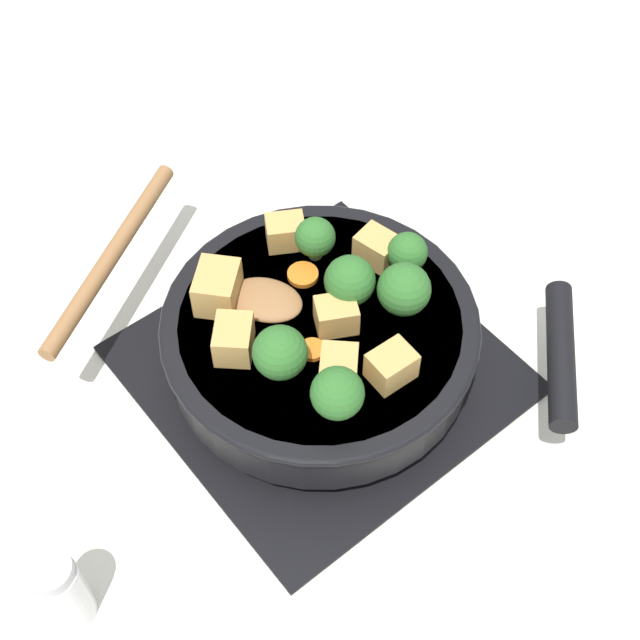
{
  "coord_description": "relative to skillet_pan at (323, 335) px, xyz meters",
  "views": [
    {
      "loc": [
        0.29,
        0.36,
        0.7
      ],
      "look_at": [
        0.0,
        0.0,
        0.08
      ],
      "focal_mm": 50.0,
      "sensor_mm": 36.0,
      "label": 1
    }
  ],
  "objects": [
    {
      "name": "carrot_slice_orange_thin",
      "position": [
        0.03,
        0.02,
        0.02
      ],
      "size": [
        0.02,
        0.02,
        0.01
      ],
      "primitive_type": "cylinder",
      "color": "orange",
      "rests_on": "skillet_pan"
    },
    {
      "name": "broccoli_floret_near_spoon",
      "position": [
        0.06,
        0.02,
        0.05
      ],
      "size": [
        0.05,
        0.05,
        0.05
      ],
      "color": "#709956",
      "rests_on": "skillet_pan"
    },
    {
      "name": "ground_plane",
      "position": [
        0.0,
        -0.0,
        -0.06
      ],
      "size": [
        2.4,
        2.4,
        0.0
      ],
      "primitive_type": "plane",
      "color": "silver"
    },
    {
      "name": "broccoli_floret_south_cluster",
      "position": [
        -0.06,
        0.04,
        0.05
      ],
      "size": [
        0.05,
        0.05,
        0.05
      ],
      "color": "#709956",
      "rests_on": "skillet_pan"
    },
    {
      "name": "tofu_cube_center_large",
      "position": [
        0.03,
        0.06,
        0.04
      ],
      "size": [
        0.05,
        0.05,
        0.03
      ],
      "primitive_type": "cube",
      "rotation": [
        0.0,
        0.0,
        0.81
      ],
      "color": "tan",
      "rests_on": "skillet_pan"
    },
    {
      "name": "broccoli_floret_center_top",
      "position": [
        -0.03,
        -0.0,
        0.05
      ],
      "size": [
        0.05,
        0.05,
        0.05
      ],
      "color": "#709956",
      "rests_on": "skillet_pan"
    },
    {
      "name": "tofu_cube_front_piece",
      "position": [
        -0.01,
        0.08,
        0.04
      ],
      "size": [
        0.04,
        0.03,
        0.03
      ],
      "primitive_type": "cube",
      "rotation": [
        0.0,
        0.0,
        6.24
      ],
      "color": "tan",
      "rests_on": "skillet_pan"
    },
    {
      "name": "tofu_cube_west_chunk",
      "position": [
        0.08,
        -0.02,
        0.04
      ],
      "size": [
        0.05,
        0.05,
        0.03
      ],
      "primitive_type": "cube",
      "rotation": [
        0.0,
        0.0,
        0.83
      ],
      "color": "tan",
      "rests_on": "skillet_pan"
    },
    {
      "name": "wooden_spoon",
      "position": [
        0.07,
        -0.12,
        0.03
      ],
      "size": [
        0.22,
        0.24,
        0.02
      ],
      "color": "olive",
      "rests_on": "skillet_pan"
    },
    {
      "name": "carrot_slice_near_center",
      "position": [
        -0.02,
        -0.05,
        0.02
      ],
      "size": [
        0.03,
        0.03,
        0.01
      ],
      "primitive_type": "cylinder",
      "color": "orange",
      "rests_on": "skillet_pan"
    },
    {
      "name": "broccoli_floret_west_rim",
      "position": [
        -0.04,
        -0.06,
        0.05
      ],
      "size": [
        0.04,
        0.04,
        0.04
      ],
      "color": "#709956",
      "rests_on": "skillet_pan"
    },
    {
      "name": "broccoli_floret_east_rim",
      "position": [
        -0.09,
        0.0,
        0.05
      ],
      "size": [
        0.04,
        0.04,
        0.04
      ],
      "color": "#709956",
      "rests_on": "skillet_pan"
    },
    {
      "name": "broccoli_floret_north_edge",
      "position": [
        0.05,
        0.08,
        0.05
      ],
      "size": [
        0.04,
        0.04,
        0.05
      ],
      "color": "#709956",
      "rests_on": "skillet_pan"
    },
    {
      "name": "tofu_cube_east_chunk",
      "position": [
        -0.08,
        -0.02,
        0.04
      ],
      "size": [
        0.04,
        0.04,
        0.03
      ],
      "primitive_type": "cube",
      "rotation": [
        0.0,
        0.0,
        4.93
      ],
      "color": "tan",
      "rests_on": "skillet_pan"
    },
    {
      "name": "tofu_cube_mid_small",
      "position": [
        -0.01,
        0.01,
        0.04
      ],
      "size": [
        0.04,
        0.04,
        0.03
      ],
      "primitive_type": "cube",
      "rotation": [
        0.0,
        0.0,
        5.8
      ],
      "color": "tan",
      "rests_on": "skillet_pan"
    },
    {
      "name": "salt_shaker",
      "position": [
        0.3,
        0.05,
        -0.01
      ],
      "size": [
        0.04,
        0.04,
        0.09
      ],
      "color": "white",
      "rests_on": "ground_plane"
    },
    {
      "name": "tofu_cube_near_handle",
      "position": [
        0.06,
        -0.08,
        0.04
      ],
      "size": [
        0.06,
        0.06,
        0.04
      ],
      "primitive_type": "cube",
      "rotation": [
        0.0,
        0.0,
        0.73
      ],
      "color": "tan",
      "rests_on": "skillet_pan"
    },
    {
      "name": "tofu_cube_back_piece",
      "position": [
        -0.03,
        -0.09,
        0.04
      ],
      "size": [
        0.04,
        0.04,
        0.03
      ],
      "primitive_type": "cube",
      "rotation": [
        0.0,
        0.0,
        5.76
      ],
      "color": "tan",
      "rests_on": "skillet_pan"
    },
    {
      "name": "skillet_pan",
      "position": [
        0.0,
        0.0,
        0.0
      ],
      "size": [
        0.35,
        0.35,
        0.05
      ],
      "color": "black",
      "rests_on": "front_burner_grate"
    },
    {
      "name": "front_burner_grate",
      "position": [
        0.0,
        -0.0,
        -0.04
      ],
      "size": [
        0.31,
        0.31,
        0.03
      ],
      "color": "black",
      "rests_on": "ground_plane"
    }
  ]
}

